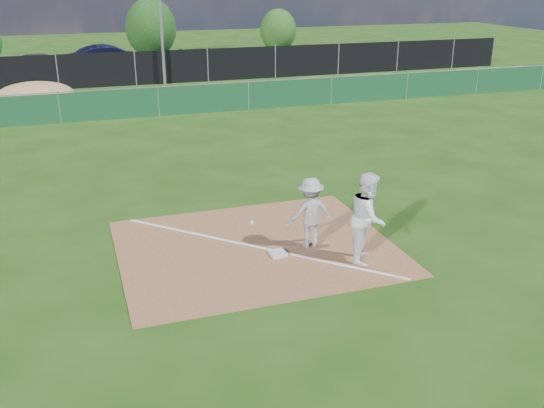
% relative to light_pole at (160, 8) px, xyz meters
% --- Properties ---
extents(ground, '(90.00, 90.00, 0.00)m').
position_rel_light_pole_xyz_m(ground, '(-1.50, -12.70, -4.00)').
color(ground, '#1E430E').
rests_on(ground, ground).
extents(infield_dirt, '(6.00, 5.00, 0.02)m').
position_rel_light_pole_xyz_m(infield_dirt, '(-1.50, -21.70, -3.99)').
color(infield_dirt, brown).
rests_on(infield_dirt, ground).
extents(foul_line, '(5.01, 5.01, 0.01)m').
position_rel_light_pole_xyz_m(foul_line, '(-1.50, -21.70, -3.98)').
color(foul_line, white).
rests_on(foul_line, infield_dirt).
extents(green_fence, '(44.00, 0.05, 1.20)m').
position_rel_light_pole_xyz_m(green_fence, '(-1.50, -7.70, -3.40)').
color(green_fence, '#103D21').
rests_on(green_fence, ground).
extents(dirt_mound, '(3.38, 2.60, 1.17)m').
position_rel_light_pole_xyz_m(dirt_mound, '(-6.50, -4.20, -3.42)').
color(dirt_mound, '#A57F4F').
rests_on(dirt_mound, ground).
extents(black_fence, '(46.00, 0.04, 1.80)m').
position_rel_light_pole_xyz_m(black_fence, '(-1.50, 0.30, -3.10)').
color(black_fence, black).
rests_on(black_fence, ground).
extents(parking_lot, '(46.00, 9.00, 0.01)m').
position_rel_light_pole_xyz_m(parking_lot, '(-1.50, 5.30, -4.00)').
color(parking_lot, black).
rests_on(parking_lot, ground).
extents(light_pole, '(0.16, 0.16, 8.00)m').
position_rel_light_pole_xyz_m(light_pole, '(0.00, 0.00, 0.00)').
color(light_pole, slate).
rests_on(light_pole, ground).
extents(first_base, '(0.36, 0.36, 0.07)m').
position_rel_light_pole_xyz_m(first_base, '(-1.17, -22.25, -3.94)').
color(first_base, silver).
rests_on(first_base, infield_dirt).
extents(play_at_first, '(1.99, 0.66, 1.60)m').
position_rel_light_pole_xyz_m(play_at_first, '(-0.34, -22.03, -3.18)').
color(play_at_first, '#AAAAAD').
rests_on(play_at_first, infield_dirt).
extents(runner, '(1.11, 1.19, 1.95)m').
position_rel_light_pole_xyz_m(runner, '(0.56, -23.01, -3.03)').
color(runner, white).
rests_on(runner, ground).
extents(car_left, '(4.02, 1.77, 1.35)m').
position_rel_light_pole_xyz_m(car_left, '(-6.32, 5.55, -3.32)').
color(car_left, '#94969B').
rests_on(car_left, parking_lot).
extents(car_mid, '(5.25, 2.41, 1.67)m').
position_rel_light_pole_xyz_m(car_mid, '(-2.41, 5.03, -3.16)').
color(car_mid, black).
rests_on(car_mid, parking_lot).
extents(car_right, '(4.40, 2.87, 1.19)m').
position_rel_light_pole_xyz_m(car_right, '(3.74, 5.26, -3.40)').
color(car_right, black).
rests_on(car_right, parking_lot).
extents(tree_mid, '(3.51, 3.51, 4.16)m').
position_rel_light_pole_xyz_m(tree_mid, '(0.88, 10.63, -1.86)').
color(tree_mid, '#382316').
rests_on(tree_mid, ground).
extents(tree_right, '(2.73, 2.73, 3.23)m').
position_rel_light_pole_xyz_m(tree_right, '(10.50, 11.29, -2.34)').
color(tree_right, '#382316').
rests_on(tree_right, ground).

